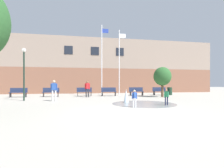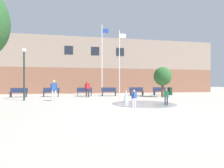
{
  "view_description": "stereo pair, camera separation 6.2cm",
  "coord_description": "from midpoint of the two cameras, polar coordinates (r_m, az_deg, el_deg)",
  "views": [
    {
      "loc": [
        -2.27,
        -7.64,
        1.35
      ],
      "look_at": [
        0.6,
        7.08,
        1.3
      ],
      "focal_mm": 28.0,
      "sensor_mm": 36.0,
      "label": 1
    },
    {
      "loc": [
        -2.21,
        -7.66,
        1.35
      ],
      "look_at": [
        0.6,
        7.08,
        1.3
      ],
      "focal_mm": 28.0,
      "sensor_mm": 36.0,
      "label": 2
    }
  ],
  "objects": [
    {
      "name": "trash_can",
      "position": [
        21.38,
        18.22,
        -2.23
      ],
      "size": [
        0.56,
        0.56,
        0.9
      ],
      "primitive_type": "cylinder",
      "color": "#193323",
      "rests_on": "ground"
    },
    {
      "name": "child_in_fountain",
      "position": [
        11.31,
        17.2,
        -3.73
      ],
      "size": [
        0.31,
        0.23,
        0.99
      ],
      "rotation": [
        0.0,
        0.0,
        -0.72
      ],
      "color": "#1E233D",
      "rests_on": "ground"
    },
    {
      "name": "lamp_post_left_lane",
      "position": [
        15.3,
        -26.92,
        5.08
      ],
      "size": [
        0.32,
        0.32,
        4.1
      ],
      "color": "#192D23",
      "rests_on": "ground"
    },
    {
      "name": "teen_by_trashcan",
      "position": [
        17.26,
        -8.16,
        -1.19
      ],
      "size": [
        0.5,
        0.35,
        1.59
      ],
      "rotation": [
        0.0,
        0.0,
        0.57
      ],
      "color": "#28282D",
      "rests_on": "ground"
    },
    {
      "name": "park_bench_far_left",
      "position": [
        19.42,
        -28.32,
        -2.4
      ],
      "size": [
        1.6,
        0.44,
        0.91
      ],
      "color": "#28282D",
      "rests_on": "ground"
    },
    {
      "name": "flagpole_right",
      "position": [
        19.8,
        2.37,
        7.64
      ],
      "size": [
        0.8,
        0.1,
        7.35
      ],
      "color": "silver",
      "rests_on": "ground"
    },
    {
      "name": "street_tree_near_building",
      "position": [
        17.94,
        16.04,
        2.38
      ],
      "size": [
        1.73,
        1.73,
        2.97
      ],
      "color": "brown",
      "rests_on": "ground"
    },
    {
      "name": "park_bench_under_left_flagpole",
      "position": [
        18.7,
        -19.4,
        -2.49
      ],
      "size": [
        1.6,
        0.44,
        0.91
      ],
      "color": "#28282D",
      "rests_on": "ground"
    },
    {
      "name": "adult_near_bench",
      "position": [
        14.05,
        -18.54,
        -1.52
      ],
      "size": [
        0.5,
        0.21,
        1.59
      ],
      "rotation": [
        0.0,
        0.0,
        0.02
      ],
      "color": "silver",
      "rests_on": "ground"
    },
    {
      "name": "park_bench_far_right",
      "position": [
        20.74,
        15.19,
        -2.22
      ],
      "size": [
        1.6,
        0.44,
        0.91
      ],
      "color": "#28282D",
      "rests_on": "ground"
    },
    {
      "name": "child_running",
      "position": [
        9.97,
        7.16,
        -4.26
      ],
      "size": [
        0.31,
        0.23,
        0.99
      ],
      "rotation": [
        0.0,
        0.0,
        1.72
      ],
      "color": "silver",
      "rests_on": "ground"
    },
    {
      "name": "flagpole_left",
      "position": [
        19.47,
        -3.37,
        8.42
      ],
      "size": [
        0.8,
        0.1,
        7.79
      ],
      "color": "silver",
      "rests_on": "ground"
    },
    {
      "name": "ground_plane",
      "position": [
        8.09,
        5.27,
        -9.44
      ],
      "size": [
        100.0,
        100.0,
        0.0
      ],
      "primitive_type": "plane",
      "color": "#9E998E"
    },
    {
      "name": "park_bench_center",
      "position": [
        18.75,
        -9.11,
        -2.47
      ],
      "size": [
        1.6,
        0.44,
        0.91
      ],
      "color": "#28282D",
      "rests_on": "ground"
    },
    {
      "name": "splash_fountain",
      "position": [
        12.09,
        7.52,
        -5.21
      ],
      "size": [
        4.2,
        4.2,
        0.94
      ],
      "color": "gray",
      "rests_on": "ground"
    },
    {
      "name": "library_building",
      "position": [
        27.04,
        -6.26,
        5.48
      ],
      "size": [
        36.0,
        6.05,
        7.68
      ],
      "color": "brown",
      "rests_on": "ground"
    },
    {
      "name": "park_bench_near_trashcan",
      "position": [
        19.67,
        7.86,
        -2.34
      ],
      "size": [
        1.6,
        0.44,
        0.91
      ],
      "color": "#28282D",
      "rests_on": "ground"
    },
    {
      "name": "park_bench_under_right_flagpole",
      "position": [
        18.78,
        -1.15,
        -2.46
      ],
      "size": [
        1.6,
        0.44,
        0.91
      ],
      "color": "#28282D",
      "rests_on": "ground"
    }
  ]
}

